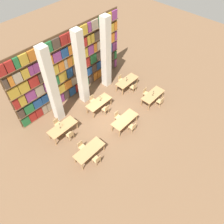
# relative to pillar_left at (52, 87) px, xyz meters

# --- Properties ---
(ground_plane) EXTENTS (40.00, 40.00, 0.00)m
(ground_plane) POSITION_rel_pillar_left_xyz_m (2.56, -2.86, -3.00)
(ground_plane) COLOR brown
(bookshelf_bank) EXTENTS (10.09, 0.35, 5.50)m
(bookshelf_bank) POSITION_rel_pillar_left_xyz_m (2.56, 1.15, -0.34)
(bookshelf_bank) COLOR brown
(bookshelf_bank) RESTS_ON ground_plane
(pillar_left) EXTENTS (0.58, 0.58, 6.00)m
(pillar_left) POSITION_rel_pillar_left_xyz_m (0.00, 0.00, 0.00)
(pillar_left) COLOR beige
(pillar_left) RESTS_ON ground_plane
(pillar_center) EXTENTS (0.58, 0.58, 6.00)m
(pillar_center) POSITION_rel_pillar_left_xyz_m (2.56, 0.00, 0.00)
(pillar_center) COLOR beige
(pillar_center) RESTS_ON ground_plane
(pillar_right) EXTENTS (0.58, 0.58, 6.00)m
(pillar_right) POSITION_rel_pillar_left_xyz_m (5.12, 0.00, 0.00)
(pillar_right) COLOR beige
(pillar_right) RESTS_ON ground_plane
(reading_table_0) EXTENTS (2.07, 0.85, 0.77)m
(reading_table_0) POSITION_rel_pillar_left_xyz_m (-0.80, -4.15, -2.31)
(reading_table_0) COLOR tan
(reading_table_0) RESTS_ON ground_plane
(chair_0) EXTENTS (0.42, 0.40, 0.88)m
(chair_0) POSITION_rel_pillar_left_xyz_m (-0.84, -4.87, -2.52)
(chair_0) COLOR tan
(chair_0) RESTS_ON ground_plane
(chair_1) EXTENTS (0.42, 0.40, 0.88)m
(chair_1) POSITION_rel_pillar_left_xyz_m (-0.84, -3.44, -2.52)
(chair_1) COLOR tan
(chair_1) RESTS_ON ground_plane
(reading_table_1) EXTENTS (2.07, 0.85, 0.77)m
(reading_table_1) POSITION_rel_pillar_left_xyz_m (2.62, -4.17, -2.31)
(reading_table_1) COLOR tan
(reading_table_1) RESTS_ON ground_plane
(chair_2) EXTENTS (0.42, 0.40, 0.88)m
(chair_2) POSITION_rel_pillar_left_xyz_m (2.66, -4.88, -2.52)
(chair_2) COLOR tan
(chair_2) RESTS_ON ground_plane
(chair_3) EXTENTS (0.42, 0.40, 0.88)m
(chair_3) POSITION_rel_pillar_left_xyz_m (2.66, -3.45, -2.52)
(chair_3) COLOR tan
(chair_3) RESTS_ON ground_plane
(reading_table_2) EXTENTS (2.07, 0.85, 0.77)m
(reading_table_2) POSITION_rel_pillar_left_xyz_m (6.03, -4.15, -2.31)
(reading_table_2) COLOR tan
(reading_table_2) RESTS_ON ground_plane
(chair_4) EXTENTS (0.42, 0.40, 0.88)m
(chair_4) POSITION_rel_pillar_left_xyz_m (6.07, -4.86, -2.52)
(chair_4) COLOR tan
(chair_4) RESTS_ON ground_plane
(chair_5) EXTENTS (0.42, 0.40, 0.88)m
(chair_5) POSITION_rel_pillar_left_xyz_m (6.07, -3.44, -2.52)
(chair_5) COLOR tan
(chair_5) RESTS_ON ground_plane
(desk_lamp_0) EXTENTS (0.14, 0.14, 0.45)m
(desk_lamp_0) POSITION_rel_pillar_left_xyz_m (5.95, -4.18, -1.92)
(desk_lamp_0) COLOR brown
(desk_lamp_0) RESTS_ON reading_table_2
(reading_table_3) EXTENTS (2.07, 0.85, 0.77)m
(reading_table_3) POSITION_rel_pillar_left_xyz_m (-0.79, -1.48, -2.31)
(reading_table_3) COLOR tan
(reading_table_3) RESTS_ON ground_plane
(chair_6) EXTENTS (0.42, 0.40, 0.88)m
(chair_6) POSITION_rel_pillar_left_xyz_m (-0.74, -2.19, -2.52)
(chair_6) COLOR tan
(chair_6) RESTS_ON ground_plane
(chair_7) EXTENTS (0.42, 0.40, 0.88)m
(chair_7) POSITION_rel_pillar_left_xyz_m (-0.74, -0.77, -2.52)
(chair_7) COLOR tan
(chair_7) RESTS_ON ground_plane
(desk_lamp_1) EXTENTS (0.14, 0.14, 0.49)m
(desk_lamp_1) POSITION_rel_pillar_left_xyz_m (-0.92, -1.44, -1.90)
(desk_lamp_1) COLOR brown
(desk_lamp_1) RESTS_ON reading_table_3
(reading_table_4) EXTENTS (2.07, 0.85, 0.77)m
(reading_table_4) POSITION_rel_pillar_left_xyz_m (2.59, -1.62, -2.31)
(reading_table_4) COLOR tan
(reading_table_4) RESTS_ON ground_plane
(chair_8) EXTENTS (0.42, 0.40, 0.88)m
(chair_8) POSITION_rel_pillar_left_xyz_m (2.60, -2.33, -2.52)
(chair_8) COLOR tan
(chair_8) RESTS_ON ground_plane
(chair_9) EXTENTS (0.42, 0.40, 0.88)m
(chair_9) POSITION_rel_pillar_left_xyz_m (2.60, -0.91, -2.52)
(chair_9) COLOR tan
(chair_9) RESTS_ON ground_plane
(desk_lamp_2) EXTENTS (0.14, 0.14, 0.45)m
(desk_lamp_2) POSITION_rel_pillar_left_xyz_m (2.78, -1.59, -1.93)
(desk_lamp_2) COLOR brown
(desk_lamp_2) RESTS_ON reading_table_4
(reading_table_5) EXTENTS (2.07, 0.85, 0.77)m
(reading_table_5) POSITION_rel_pillar_left_xyz_m (5.94, -1.59, -2.31)
(reading_table_5) COLOR tan
(reading_table_5) RESTS_ON ground_plane
(chair_10) EXTENTS (0.42, 0.40, 0.88)m
(chair_10) POSITION_rel_pillar_left_xyz_m (5.95, -2.30, -2.52)
(chair_10) COLOR tan
(chair_10) RESTS_ON ground_plane
(chair_11) EXTENTS (0.42, 0.40, 0.88)m
(chair_11) POSITION_rel_pillar_left_xyz_m (5.95, -0.88, -2.52)
(chair_11) COLOR tan
(chair_11) RESTS_ON ground_plane
(desk_lamp_3) EXTENTS (0.14, 0.14, 0.41)m
(desk_lamp_3) POSITION_rel_pillar_left_xyz_m (5.86, -1.58, -1.95)
(desk_lamp_3) COLOR brown
(desk_lamp_3) RESTS_ON reading_table_5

